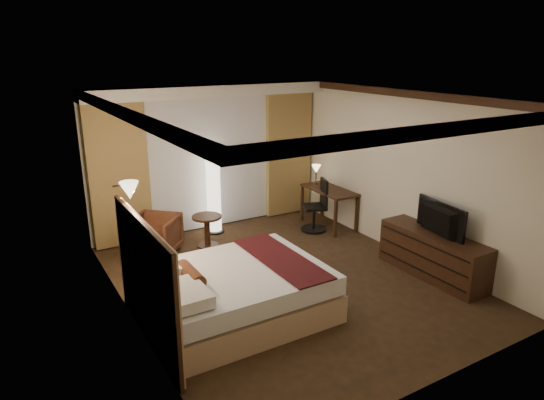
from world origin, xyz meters
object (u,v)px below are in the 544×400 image
floor_lamp (213,190)px  desk (329,208)px  side_table (207,231)px  office_chair (314,205)px  bed (236,292)px  television (436,216)px  armchair (155,233)px  dresser (433,254)px

floor_lamp → desk: bearing=-22.4°
side_table → floor_lamp: floor_lamp is taller
side_table → office_chair: 2.08m
bed → television: bearing=-9.0°
armchair → television: size_ratio=0.76×
side_table → bed: bearing=-104.5°
side_table → television: bearing=-48.8°
desk → television: size_ratio=1.20×
floor_lamp → office_chair: (1.65, -0.89, -0.32)m
desk → dresser: size_ratio=0.67×
floor_lamp → dresser: bearing=-58.3°
floor_lamp → dresser: floor_lamp is taller
floor_lamp → office_chair: bearing=-28.3°
armchair → office_chair: size_ratio=0.74×
bed → armchair: armchair is taller
floor_lamp → office_chair: size_ratio=1.64×
bed → dresser: size_ratio=1.27×
side_table → dresser: 3.73m
bed → dresser: dresser is taller
armchair → desk: 3.33m
office_chair → dresser: 2.52m
armchair → side_table: 0.90m
bed → office_chair: (2.64, 2.00, 0.18)m
side_table → desk: bearing=-6.2°
dresser → television: bearing=180.0°
dresser → armchair: bearing=139.0°
floor_lamp → dresser: size_ratio=0.94×
bed → dresser: bearing=-8.9°
floor_lamp → office_chair: 1.90m
armchair → floor_lamp: 1.43m
armchair → dresser: armchair is taller
dresser → television: television is taller
side_table → desk: size_ratio=0.48×
dresser → side_table: bearing=131.5°
bed → side_table: bearing=75.5°
armchair → dresser: bearing=1.7°
desk → office_chair: size_ratio=1.17×
side_table → dresser: bearing=-48.5°
television → floor_lamp: bearing=39.7°
television → dresser: bearing=-81.6°
floor_lamp → armchair: bearing=-160.7°
side_table → television: television is taller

